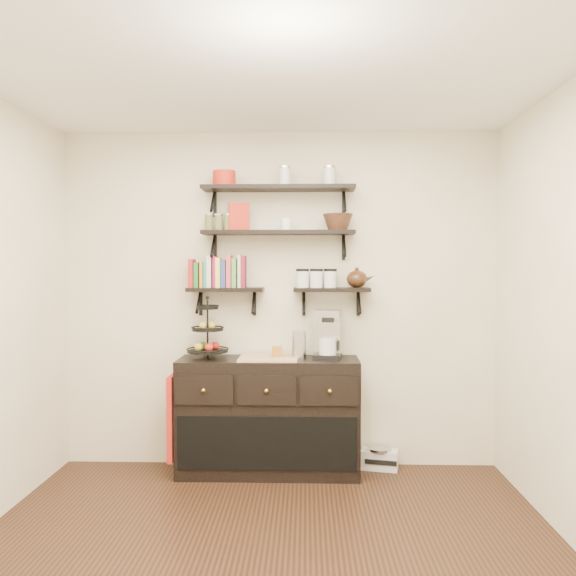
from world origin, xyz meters
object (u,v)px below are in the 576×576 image
at_px(sideboard, 269,416).
at_px(fruit_stand, 208,338).
at_px(coffee_maker, 327,335).
at_px(radio, 380,458).

distance_m(sideboard, fruit_stand, 0.77).
height_order(fruit_stand, coffee_maker, fruit_stand).
bearing_deg(radio, fruit_stand, -162.48).
relative_size(coffee_maker, radio, 1.22).
height_order(coffee_maker, radio, coffee_maker).
bearing_deg(fruit_stand, radio, 4.79).
height_order(sideboard, fruit_stand, fruit_stand).
bearing_deg(radio, coffee_maker, -155.16).
height_order(sideboard, coffee_maker, coffee_maker).
relative_size(sideboard, coffee_maker, 3.66).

